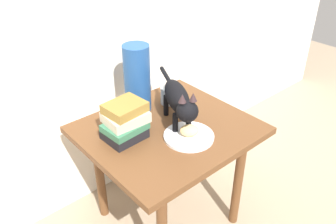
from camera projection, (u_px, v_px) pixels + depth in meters
name	position (u px, v px, depth m)	size (l,w,h in m)	color
ground_plane	(168.00, 216.00, 1.86)	(6.00, 6.00, 0.00)	gray
side_table	(168.00, 142.00, 1.61)	(0.72, 0.64, 0.57)	brown
plate	(189.00, 136.00, 1.49)	(0.21, 0.21, 0.01)	white
bread_roll	(189.00, 130.00, 1.48)	(0.08, 0.06, 0.05)	#E0BC7A
cat	(179.00, 100.00, 1.51)	(0.25, 0.44, 0.23)	black
book_stack	(125.00, 121.00, 1.47)	(0.19, 0.16, 0.16)	black
green_vase	(137.00, 79.00, 1.62)	(0.12, 0.12, 0.32)	navy
candle_jar	(168.00, 96.00, 1.73)	(0.07, 0.07, 0.08)	silver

